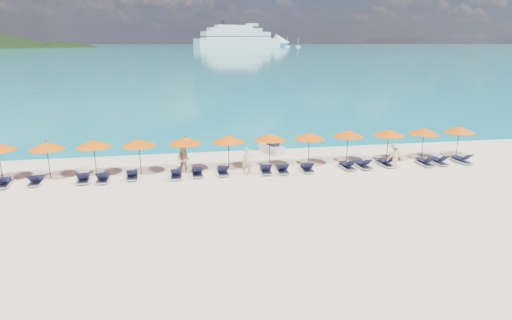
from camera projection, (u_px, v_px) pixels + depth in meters
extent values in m
plane|color=beige|center=(266.00, 197.00, 22.54)|extent=(1400.00, 1400.00, 0.00)
cube|color=#1FA9B2|center=(182.00, 46.00, 648.66)|extent=(1600.00, 1300.00, 0.01)
ellipsoid|color=black|center=(63.00, 76.00, 538.33)|extent=(162.00, 126.00, 85.50)
cube|color=silver|center=(238.00, 43.00, 556.99)|extent=(116.72, 60.69, 10.61)
cone|color=silver|center=(283.00, 43.00, 591.10)|extent=(30.02, 30.02, 23.33)
cube|color=silver|center=(237.00, 35.00, 553.38)|extent=(93.74, 49.54, 8.48)
cube|color=silver|center=(235.00, 30.00, 550.64)|extent=(73.33, 40.21, 5.30)
cube|color=silver|center=(234.00, 27.00, 548.46)|extent=(50.36, 29.07, 3.71)
cube|color=black|center=(237.00, 36.00, 553.81)|extent=(94.91, 50.15, 0.95)
cube|color=black|center=(237.00, 34.00, 552.81)|extent=(92.58, 48.94, 0.95)
cylinder|color=black|center=(223.00, 23.00, 540.19)|extent=(4.67, 4.67, 5.83)
cube|color=silver|center=(287.00, 46.00, 549.90)|extent=(6.83, 2.28, 1.82)
cylinder|color=silver|center=(287.00, 42.00, 548.31)|extent=(0.41, 0.41, 11.38)
cube|color=silver|center=(298.00, 46.00, 561.54)|extent=(6.00, 2.00, 1.60)
cylinder|color=silver|center=(298.00, 42.00, 560.14)|extent=(0.36, 0.36, 10.01)
cube|color=silver|center=(271.00, 148.00, 31.46)|extent=(1.67, 2.51, 0.54)
cube|color=black|center=(273.00, 144.00, 31.19)|extent=(0.81, 1.09, 0.34)
cylinder|color=black|center=(267.00, 140.00, 31.80)|extent=(0.52, 0.25, 0.06)
imported|color=tan|center=(247.00, 161.00, 25.99)|extent=(0.66, 0.46, 1.74)
imported|color=tan|center=(183.00, 160.00, 26.27)|extent=(0.96, 0.75, 1.73)
imported|color=tan|center=(395.00, 156.00, 27.32)|extent=(1.13, 0.64, 1.66)
cylinder|color=black|center=(0.00, 162.00, 25.03)|extent=(0.05, 0.05, 2.20)
cylinder|color=black|center=(48.00, 161.00, 25.31)|extent=(0.05, 0.05, 2.20)
cone|color=#DA4F03|center=(46.00, 146.00, 25.06)|extent=(2.10, 2.10, 0.42)
sphere|color=black|center=(46.00, 142.00, 25.00)|extent=(0.08, 0.08, 0.08)
cylinder|color=black|center=(95.00, 158.00, 25.87)|extent=(0.05, 0.05, 2.20)
cone|color=#DA4F03|center=(93.00, 143.00, 25.63)|extent=(2.10, 2.10, 0.42)
sphere|color=black|center=(93.00, 140.00, 25.57)|extent=(0.08, 0.08, 0.08)
cylinder|color=black|center=(140.00, 157.00, 26.16)|extent=(0.05, 0.05, 2.20)
cone|color=#DA4F03|center=(139.00, 142.00, 25.91)|extent=(2.10, 2.10, 0.42)
sphere|color=black|center=(139.00, 139.00, 25.85)|extent=(0.08, 0.08, 0.08)
cylinder|color=black|center=(186.00, 154.00, 26.67)|extent=(0.05, 0.05, 2.20)
cone|color=#DA4F03|center=(185.00, 140.00, 26.43)|extent=(2.10, 2.10, 0.42)
sphere|color=black|center=(185.00, 137.00, 26.37)|extent=(0.08, 0.08, 0.08)
cylinder|color=black|center=(229.00, 153.00, 27.11)|extent=(0.05, 0.05, 2.20)
cone|color=#DA4F03|center=(228.00, 138.00, 26.86)|extent=(2.10, 2.10, 0.42)
sphere|color=black|center=(228.00, 135.00, 26.81)|extent=(0.08, 0.08, 0.08)
cylinder|color=black|center=(270.00, 151.00, 27.61)|extent=(0.05, 0.05, 2.20)
cone|color=#DA4F03|center=(270.00, 137.00, 27.36)|extent=(2.10, 2.10, 0.42)
sphere|color=black|center=(270.00, 133.00, 27.30)|extent=(0.08, 0.08, 0.08)
cylinder|color=black|center=(309.00, 149.00, 27.98)|extent=(0.05, 0.05, 2.20)
cone|color=#DA4F03|center=(309.00, 135.00, 27.73)|extent=(2.10, 2.10, 0.42)
sphere|color=black|center=(309.00, 132.00, 27.67)|extent=(0.08, 0.08, 0.08)
cylinder|color=black|center=(347.00, 147.00, 28.67)|extent=(0.05, 0.05, 2.20)
cone|color=#DA4F03|center=(348.00, 133.00, 28.42)|extent=(2.10, 2.10, 0.42)
sphere|color=black|center=(348.00, 130.00, 28.36)|extent=(0.08, 0.08, 0.08)
cylinder|color=black|center=(388.00, 146.00, 28.93)|extent=(0.05, 0.05, 2.20)
cone|color=#DA4F03|center=(389.00, 132.00, 28.69)|extent=(2.10, 2.10, 0.42)
sphere|color=black|center=(389.00, 129.00, 28.63)|extent=(0.08, 0.08, 0.08)
cylinder|color=black|center=(423.00, 144.00, 29.38)|extent=(0.05, 0.05, 2.20)
cone|color=#DA4F03|center=(424.00, 131.00, 29.13)|extent=(2.10, 2.10, 0.42)
sphere|color=black|center=(424.00, 128.00, 29.07)|extent=(0.08, 0.08, 0.08)
cylinder|color=black|center=(458.00, 142.00, 29.92)|extent=(0.05, 0.05, 2.20)
cone|color=#DA4F03|center=(459.00, 129.00, 29.67)|extent=(2.10, 2.10, 0.42)
sphere|color=black|center=(460.00, 126.00, 29.61)|extent=(0.08, 0.08, 0.08)
cube|color=silver|center=(4.00, 184.00, 24.17)|extent=(0.77, 1.75, 0.06)
cube|color=black|center=(5.00, 180.00, 24.36)|extent=(0.64, 1.14, 0.04)
cube|color=black|center=(0.00, 180.00, 23.55)|extent=(0.59, 0.58, 0.43)
cube|color=silver|center=(36.00, 182.00, 24.54)|extent=(0.70, 1.73, 0.06)
cube|color=black|center=(37.00, 178.00, 24.74)|extent=(0.60, 1.13, 0.04)
cube|color=black|center=(33.00, 178.00, 23.92)|extent=(0.58, 0.56, 0.43)
cube|color=silver|center=(84.00, 179.00, 24.93)|extent=(0.79, 1.75, 0.06)
cube|color=black|center=(84.00, 176.00, 25.11)|extent=(0.66, 1.15, 0.04)
cube|color=black|center=(82.00, 176.00, 24.31)|extent=(0.60, 0.59, 0.43)
cube|color=silver|center=(103.00, 179.00, 24.98)|extent=(0.64, 1.71, 0.06)
cube|color=black|center=(104.00, 175.00, 25.17)|extent=(0.56, 1.11, 0.04)
cube|color=black|center=(101.00, 175.00, 24.35)|extent=(0.56, 0.54, 0.43)
cube|color=silver|center=(132.00, 176.00, 25.53)|extent=(0.73, 1.74, 0.06)
cube|color=black|center=(132.00, 172.00, 25.72)|extent=(0.62, 1.13, 0.04)
cube|color=black|center=(131.00, 172.00, 24.90)|extent=(0.58, 0.57, 0.43)
cube|color=silver|center=(176.00, 175.00, 25.69)|extent=(0.69, 1.72, 0.06)
cube|color=black|center=(176.00, 172.00, 25.89)|extent=(0.60, 1.12, 0.04)
cube|color=black|center=(176.00, 172.00, 25.06)|extent=(0.57, 0.56, 0.43)
cube|color=silver|center=(197.00, 173.00, 26.10)|extent=(0.66, 1.71, 0.06)
cube|color=black|center=(197.00, 170.00, 26.29)|extent=(0.58, 1.11, 0.04)
cube|color=black|center=(197.00, 169.00, 25.47)|extent=(0.56, 0.55, 0.43)
cube|color=silver|center=(223.00, 172.00, 26.35)|extent=(0.65, 1.71, 0.06)
cube|color=black|center=(222.00, 168.00, 26.54)|extent=(0.57, 1.11, 0.04)
cube|color=black|center=(224.00, 168.00, 25.72)|extent=(0.56, 0.55, 0.43)
cube|color=silver|center=(266.00, 171.00, 26.62)|extent=(0.71, 1.73, 0.06)
cube|color=black|center=(265.00, 167.00, 26.82)|extent=(0.61, 1.13, 0.04)
cube|color=black|center=(267.00, 167.00, 25.99)|extent=(0.58, 0.57, 0.43)
cube|color=silver|center=(282.00, 170.00, 26.71)|extent=(0.72, 1.73, 0.06)
cube|color=black|center=(282.00, 167.00, 26.90)|extent=(0.61, 1.13, 0.04)
cube|color=black|center=(284.00, 166.00, 26.07)|extent=(0.58, 0.57, 0.43)
cube|color=silver|center=(307.00, 169.00, 26.96)|extent=(0.70, 1.73, 0.06)
cube|color=black|center=(306.00, 165.00, 27.16)|extent=(0.60, 1.13, 0.04)
cube|color=black|center=(309.00, 165.00, 26.33)|extent=(0.58, 0.56, 0.43)
cube|color=silver|center=(347.00, 167.00, 27.46)|extent=(0.72, 1.73, 0.06)
cube|color=black|center=(345.00, 163.00, 27.65)|extent=(0.62, 1.13, 0.04)
cube|color=black|center=(351.00, 163.00, 26.84)|extent=(0.58, 0.57, 0.43)
cube|color=silver|center=(363.00, 166.00, 27.69)|extent=(0.71, 1.73, 0.06)
cube|color=black|center=(361.00, 162.00, 27.88)|extent=(0.61, 1.13, 0.04)
cube|color=black|center=(367.00, 162.00, 27.06)|extent=(0.58, 0.56, 0.43)
cube|color=silver|center=(385.00, 164.00, 28.16)|extent=(0.70, 1.73, 0.06)
cube|color=black|center=(383.00, 160.00, 28.35)|extent=(0.60, 1.12, 0.04)
cube|color=black|center=(390.00, 160.00, 27.53)|extent=(0.57, 0.56, 0.43)
cube|color=silver|center=(424.00, 163.00, 28.28)|extent=(0.64, 1.71, 0.06)
cube|color=black|center=(423.00, 160.00, 28.47)|extent=(0.57, 1.11, 0.04)
cube|color=black|center=(430.00, 159.00, 27.65)|extent=(0.56, 0.54, 0.43)
cube|color=silver|center=(438.00, 162.00, 28.53)|extent=(0.63, 1.70, 0.06)
cube|color=black|center=(436.00, 159.00, 28.72)|extent=(0.55, 1.10, 0.04)
cube|color=black|center=(444.00, 158.00, 27.89)|extent=(0.55, 0.54, 0.43)
cube|color=silver|center=(461.00, 161.00, 28.83)|extent=(0.76, 1.75, 0.06)
cube|color=black|center=(459.00, 157.00, 29.02)|extent=(0.64, 1.14, 0.04)
cube|color=black|center=(468.00, 157.00, 28.20)|extent=(0.59, 0.58, 0.43)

